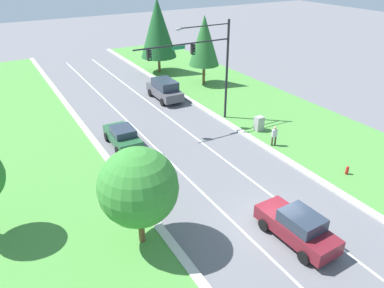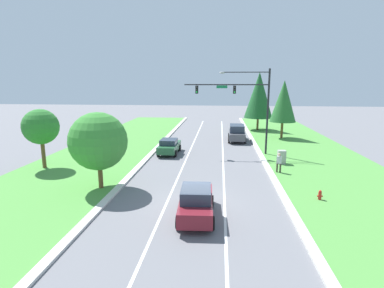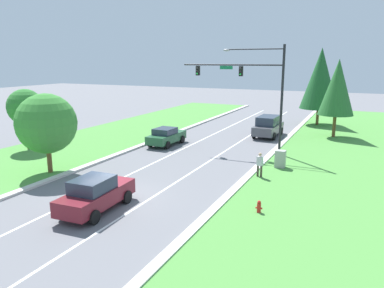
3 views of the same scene
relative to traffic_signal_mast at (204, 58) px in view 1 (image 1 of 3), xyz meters
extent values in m
plane|color=slate|center=(-3.87, -13.76, -5.80)|extent=(160.00, 160.00, 0.00)
cube|color=beige|center=(1.78, -13.76, -5.72)|extent=(0.50, 90.00, 0.15)
cube|color=beige|center=(-9.52, -13.76, -5.72)|extent=(0.50, 90.00, 0.15)
cube|color=white|center=(-5.67, -13.76, -5.79)|extent=(0.14, 81.00, 0.01)
cube|color=white|center=(-2.07, -13.76, -5.79)|extent=(0.14, 81.00, 0.01)
cylinder|color=black|center=(2.36, 0.01, -1.43)|extent=(0.20, 0.20, 8.73)
cylinder|color=black|center=(-1.88, 0.01, 1.36)|extent=(8.49, 0.12, 0.12)
cube|color=#147042|center=(-2.31, 0.01, 1.14)|extent=(1.10, 0.04, 0.28)
cylinder|color=black|center=(0.03, 0.01, 2.58)|extent=(4.67, 0.09, 0.09)
ellipsoid|color=gray|center=(-2.31, 0.01, 2.53)|extent=(0.56, 0.28, 0.20)
cube|color=black|center=(-1.03, 0.01, 0.86)|extent=(0.28, 0.32, 0.80)
sphere|color=#2D2D2D|center=(-1.03, -0.16, 1.09)|extent=(0.16, 0.16, 0.16)
sphere|color=#2D2D2D|center=(-1.03, -0.16, 0.86)|extent=(0.16, 0.16, 0.16)
sphere|color=#23D647|center=(-1.03, -0.16, 0.63)|extent=(0.16, 0.16, 0.16)
cube|color=black|center=(-4.85, 0.01, 0.86)|extent=(0.28, 0.32, 0.80)
sphere|color=#2D2D2D|center=(-4.85, -0.16, 1.09)|extent=(0.16, 0.16, 0.16)
sphere|color=#2D2D2D|center=(-4.85, -0.16, 0.86)|extent=(0.16, 0.16, 0.16)
sphere|color=#23D647|center=(-4.85, -0.16, 0.63)|extent=(0.16, 0.16, 0.16)
cube|color=maroon|center=(-3.68, -15.36, -5.05)|extent=(1.98, 4.70, 0.79)
cube|color=#283342|center=(-3.67, -15.64, -4.32)|extent=(1.69, 2.15, 0.67)
cylinder|color=black|center=(-2.87, -13.89, -5.45)|extent=(0.27, 0.71, 0.70)
cylinder|color=black|center=(-4.62, -13.96, -5.45)|extent=(0.27, 0.71, 0.70)
cylinder|color=black|center=(-2.75, -16.75, -5.45)|extent=(0.27, 0.71, 0.70)
cylinder|color=black|center=(-4.50, -16.83, -5.45)|extent=(0.27, 0.71, 0.70)
cube|color=#4C4C51|center=(-0.26, 7.14, -4.99)|extent=(2.10, 5.06, 0.85)
cube|color=#283342|center=(-0.26, 7.01, -4.14)|extent=(1.85, 3.05, 0.86)
cylinder|color=black|center=(0.75, 8.67, -5.42)|extent=(0.26, 0.76, 0.76)
cylinder|color=black|center=(-1.19, 8.71, -5.42)|extent=(0.26, 0.76, 0.76)
cylinder|color=black|center=(0.67, 5.56, -5.42)|extent=(0.26, 0.76, 0.76)
cylinder|color=black|center=(-1.27, 5.61, -5.42)|extent=(0.26, 0.76, 0.76)
cube|color=#235633|center=(-7.70, -0.54, -5.09)|extent=(1.89, 4.46, 0.71)
cube|color=#283342|center=(-7.71, -0.81, -4.47)|extent=(1.66, 2.03, 0.54)
cylinder|color=black|center=(-6.79, 0.81, -5.45)|extent=(0.26, 0.70, 0.70)
cylinder|color=black|center=(-8.54, 0.85, -5.45)|extent=(0.26, 0.70, 0.70)
cylinder|color=black|center=(-6.85, -1.93, -5.45)|extent=(0.26, 0.70, 0.70)
cylinder|color=black|center=(-8.61, -1.89, -5.45)|extent=(0.26, 0.70, 0.70)
cube|color=#9E9E99|center=(3.23, -3.77, -5.14)|extent=(0.70, 0.60, 1.31)
cylinder|color=#42382D|center=(2.34, -6.51, -5.38)|extent=(0.14, 0.14, 0.84)
cylinder|color=#42382D|center=(2.59, -6.59, -5.38)|extent=(0.14, 0.14, 0.84)
cube|color=#B7B7BC|center=(2.46, -6.55, -4.66)|extent=(0.43, 0.33, 0.60)
sphere|color=tan|center=(2.46, -6.55, -4.22)|extent=(0.22, 0.22, 0.22)
cylinder|color=red|center=(3.96, -12.32, -5.52)|extent=(0.20, 0.20, 0.55)
sphere|color=red|center=(3.96, -12.32, -5.19)|extent=(0.18, 0.18, 0.18)
cylinder|color=red|center=(3.84, -12.32, -5.50)|extent=(0.10, 0.09, 0.09)
cylinder|color=red|center=(4.08, -12.32, -5.50)|extent=(0.10, 0.09, 0.09)
cylinder|color=brown|center=(5.78, 9.33, -4.66)|extent=(0.32, 0.32, 2.28)
cone|color=#28662D|center=(5.78, 9.33, -0.82)|extent=(3.37, 3.37, 5.40)
cylinder|color=brown|center=(-10.74, -11.50, -4.83)|extent=(0.32, 0.32, 1.94)
sphere|color=#388433|center=(-10.74, -11.50, -2.36)|extent=(3.99, 3.99, 3.99)
cylinder|color=brown|center=(3.43, 16.16, -4.80)|extent=(0.32, 0.32, 2.00)
cone|color=#1E5628|center=(3.43, 16.16, -0.33)|extent=(4.34, 4.34, 6.94)
camera|label=1|loc=(-16.02, -25.93, 7.78)|focal=35.00mm
camera|label=2|loc=(-2.47, -30.92, 1.59)|focal=28.00mm
camera|label=3|loc=(8.26, -29.66, 1.74)|focal=35.00mm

